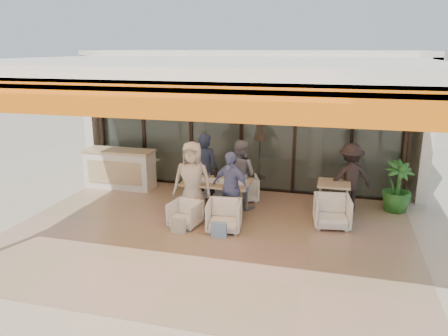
% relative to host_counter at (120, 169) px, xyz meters
% --- Properties ---
extents(ground, '(70.00, 70.00, 0.00)m').
position_rel_host_counter_xyz_m(ground, '(3.12, -2.30, -0.53)').
color(ground, '#C6B293').
rests_on(ground, ground).
extents(terrace_floor, '(8.00, 6.00, 0.01)m').
position_rel_host_counter_xyz_m(terrace_floor, '(3.12, -2.30, -0.53)').
color(terrace_floor, '#A58065').
rests_on(terrace_floor, ground).
extents(terrace_structure, '(8.00, 6.00, 3.40)m').
position_rel_host_counter_xyz_m(terrace_structure, '(3.12, -2.56, 2.72)').
color(terrace_structure, silver).
rests_on(terrace_structure, ground).
extents(glass_storefront, '(8.08, 0.10, 3.20)m').
position_rel_host_counter_xyz_m(glass_storefront, '(3.12, 0.70, 1.07)').
color(glass_storefront, '#9EADA3').
rests_on(glass_storefront, ground).
extents(interior_block, '(9.05, 3.62, 3.52)m').
position_rel_host_counter_xyz_m(interior_block, '(3.12, 3.02, 1.70)').
color(interior_block, silver).
rests_on(interior_block, ground).
extents(host_counter, '(1.85, 0.65, 1.04)m').
position_rel_host_counter_xyz_m(host_counter, '(0.00, 0.00, 0.00)').
color(host_counter, silver).
rests_on(host_counter, ground).
extents(dining_table, '(1.50, 0.90, 0.93)m').
position_rel_host_counter_xyz_m(dining_table, '(2.96, -1.05, 0.16)').
color(dining_table, tan).
rests_on(dining_table, ground).
extents(chair_far_left, '(0.71, 0.68, 0.63)m').
position_rel_host_counter_xyz_m(chair_far_left, '(2.54, -0.11, -0.22)').
color(chair_far_left, white).
rests_on(chair_far_left, ground).
extents(chair_far_right, '(0.82, 0.79, 0.67)m').
position_rel_host_counter_xyz_m(chair_far_right, '(3.38, -0.11, -0.19)').
color(chair_far_right, white).
rests_on(chair_far_right, ground).
extents(chair_near_left, '(0.67, 0.64, 0.60)m').
position_rel_host_counter_xyz_m(chair_near_left, '(2.54, -2.01, -0.23)').
color(chair_near_left, white).
rests_on(chair_near_left, ground).
extents(chair_near_right, '(0.76, 0.72, 0.70)m').
position_rel_host_counter_xyz_m(chair_near_right, '(3.38, -2.01, -0.18)').
color(chair_near_right, white).
rests_on(chair_near_right, ground).
extents(diner_navy, '(0.65, 0.44, 1.72)m').
position_rel_host_counter_xyz_m(diner_navy, '(2.54, -0.61, 0.33)').
color(diner_navy, '#171E34').
rests_on(diner_navy, ground).
extents(diner_grey, '(0.95, 0.84, 1.61)m').
position_rel_host_counter_xyz_m(diner_grey, '(3.38, -0.61, 0.28)').
color(diner_grey, slate).
rests_on(diner_grey, ground).
extents(diner_cream, '(0.87, 0.61, 1.70)m').
position_rel_host_counter_xyz_m(diner_cream, '(2.54, -1.51, 0.32)').
color(diner_cream, beige).
rests_on(diner_cream, ground).
extents(diner_periwinkle, '(0.98, 0.69, 1.54)m').
position_rel_host_counter_xyz_m(diner_periwinkle, '(3.38, -1.51, 0.24)').
color(diner_periwinkle, '#6974B0').
rests_on(diner_periwinkle, ground).
extents(tote_bag_cream, '(0.30, 0.10, 0.34)m').
position_rel_host_counter_xyz_m(tote_bag_cream, '(2.54, -2.41, -0.36)').
color(tote_bag_cream, silver).
rests_on(tote_bag_cream, ground).
extents(tote_bag_blue, '(0.30, 0.10, 0.34)m').
position_rel_host_counter_xyz_m(tote_bag_blue, '(3.38, -2.41, -0.36)').
color(tote_bag_blue, '#99BFD8').
rests_on(tote_bag_blue, ground).
extents(side_table, '(0.70, 0.70, 0.74)m').
position_rel_host_counter_xyz_m(side_table, '(5.49, -0.51, 0.11)').
color(side_table, tan).
rests_on(side_table, ground).
extents(side_chair, '(0.80, 0.76, 0.74)m').
position_rel_host_counter_xyz_m(side_chair, '(5.49, -1.26, -0.16)').
color(side_chair, white).
rests_on(side_chair, ground).
extents(standing_woman, '(1.16, 0.93, 1.57)m').
position_rel_host_counter_xyz_m(standing_woman, '(5.82, -0.18, 0.26)').
color(standing_woman, black).
rests_on(standing_woman, ground).
extents(potted_palm, '(0.89, 0.89, 1.19)m').
position_rel_host_counter_xyz_m(potted_palm, '(6.86, 0.02, 0.06)').
color(potted_palm, '#1E5919').
rests_on(potted_palm, ground).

